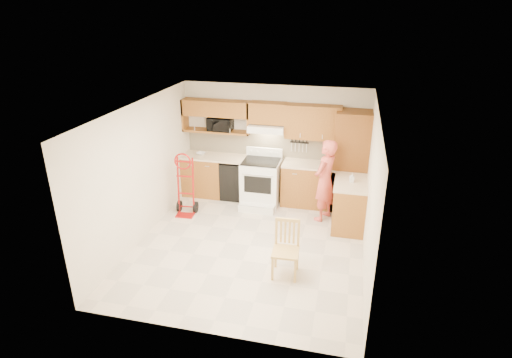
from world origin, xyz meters
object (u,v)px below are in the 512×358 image
(person, at_px, (325,181))
(microwave, at_px, (220,124))
(range, at_px, (260,179))
(dining_chair, at_px, (286,250))
(hand_truck, at_px, (185,187))

(person, bearing_deg, microwave, -83.04)
(range, xyz_separation_m, dining_chair, (0.95, -2.41, -0.13))
(microwave, distance_m, person, 2.60)
(person, distance_m, dining_chair, 2.15)
(person, height_order, hand_truck, person)
(hand_truck, bearing_deg, person, 4.93)
(range, bearing_deg, person, -14.00)
(microwave, xyz_separation_m, range, (0.99, -0.39, -1.05))
(person, bearing_deg, dining_chair, 12.71)
(hand_truck, bearing_deg, dining_chair, -38.90)
(microwave, height_order, hand_truck, microwave)
(microwave, bearing_deg, person, -16.56)
(microwave, bearing_deg, range, -20.97)
(hand_truck, distance_m, dining_chair, 2.85)
(range, height_order, person, person)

